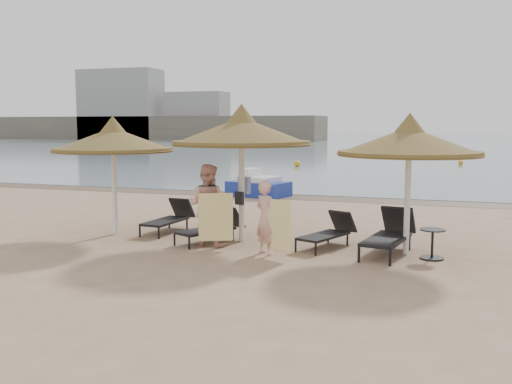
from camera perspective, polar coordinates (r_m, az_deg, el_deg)
ground at (r=12.33m, az=-0.26°, el=-6.13°), size 160.00×160.00×0.00m
sea at (r=91.50m, az=16.07°, el=4.86°), size 200.00×140.00×0.03m
wet_sand_strip at (r=21.32m, az=7.86°, el=-0.67°), size 200.00×1.60×0.01m
far_shore at (r=93.79m, az=0.45°, el=6.94°), size 150.00×54.80×12.00m
palapa_left at (r=14.58m, az=-14.09°, el=5.04°), size 2.99×2.99×2.96m
palapa_center at (r=13.32m, az=-1.45°, el=6.01°), size 3.26×3.26×3.23m
palapa_right at (r=12.36m, az=15.07°, el=4.85°), size 3.02×3.02×3.00m
lounger_far_left at (r=14.89m, az=-8.57°, el=-2.52°), size 0.74×1.85×0.81m
lounger_near_left at (r=13.50m, az=-4.26°, el=-3.47°), size 1.29×1.84×0.79m
lounger_near_right at (r=12.99m, az=7.33°, el=-3.95°), size 1.16×1.81×0.77m
lounger_far_right at (r=12.59m, az=13.25°, el=-4.07°), size 1.04×2.19×0.94m
side_table at (r=12.29m, az=17.21°, el=-5.08°), size 0.52×0.52×0.62m
person_left at (r=12.94m, az=-4.90°, el=-0.67°), size 1.02×0.68×2.16m
person_right at (r=12.05m, az=0.99°, el=-2.00°), size 1.00×0.92×1.83m
towel_left at (r=12.54m, az=-4.05°, el=-2.52°), size 0.69×0.34×1.06m
towel_right at (r=11.74m, az=2.25°, el=-3.27°), size 0.65×0.37×1.02m
bag_patterned at (r=13.57m, az=-1.18°, el=0.70°), size 0.33×0.22×0.40m
bag_dark at (r=13.28m, az=-1.67°, el=-0.62°), size 0.23×0.12×0.31m
pedal_boat at (r=21.88m, az=0.18°, el=0.61°), size 2.53×1.88×1.05m
buoy_left at (r=36.91m, az=4.15°, el=2.85°), size 0.41×0.41×0.41m
buoy_mid at (r=40.93m, az=19.79°, el=2.80°), size 0.33×0.33×0.33m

